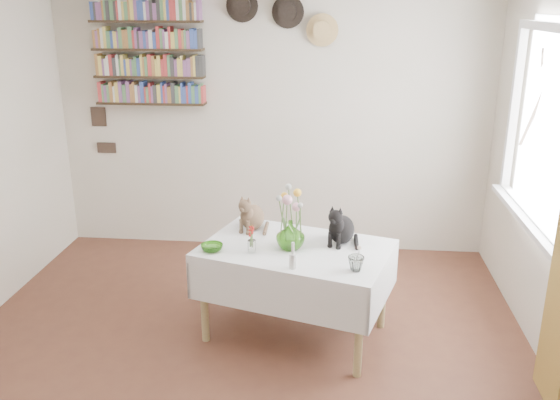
# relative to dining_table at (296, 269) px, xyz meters

# --- Properties ---
(room) EXTENTS (4.08, 4.58, 2.58)m
(room) POSITION_rel_dining_table_xyz_m (-0.35, -0.61, 0.74)
(room) COLOR brown
(room) RESTS_ON ground
(window) EXTENTS (0.12, 1.52, 1.32)m
(window) POSITION_rel_dining_table_xyz_m (1.62, 0.19, 0.89)
(window) COLOR white
(window) RESTS_ON room
(dining_table) EXTENTS (1.45, 1.15, 0.68)m
(dining_table) POSITION_rel_dining_table_xyz_m (0.00, 0.00, 0.00)
(dining_table) COLOR white
(dining_table) RESTS_ON room
(tabby_cat) EXTENTS (0.27, 0.30, 0.28)m
(tabby_cat) POSITION_rel_dining_table_xyz_m (-0.34, 0.32, 0.31)
(tabby_cat) COLOR brown
(tabby_cat) RESTS_ON dining_table
(black_cat) EXTENTS (0.28, 0.31, 0.30)m
(black_cat) POSITION_rel_dining_table_xyz_m (0.31, 0.12, 0.32)
(black_cat) COLOR black
(black_cat) RESTS_ON dining_table
(flower_vase) EXTENTS (0.23, 0.23, 0.20)m
(flower_vase) POSITION_rel_dining_table_xyz_m (-0.03, -0.03, 0.27)
(flower_vase) COLOR #76CA45
(flower_vase) RESTS_ON dining_table
(green_bowl) EXTENTS (0.20, 0.20, 0.05)m
(green_bowl) POSITION_rel_dining_table_xyz_m (-0.56, -0.12, 0.19)
(green_bowl) COLOR #76CA45
(green_bowl) RESTS_ON dining_table
(drinking_glass) EXTENTS (0.15, 0.15, 0.10)m
(drinking_glass) POSITION_rel_dining_table_xyz_m (0.40, -0.34, 0.21)
(drinking_glass) COLOR white
(drinking_glass) RESTS_ON dining_table
(candlestick) EXTENTS (0.05, 0.05, 0.18)m
(candlestick) POSITION_rel_dining_table_xyz_m (0.01, -0.34, 0.23)
(candlestick) COLOR white
(candlestick) RESTS_ON dining_table
(berry_jar) EXTENTS (0.06, 0.06, 0.22)m
(berry_jar) POSITION_rel_dining_table_xyz_m (-0.29, -0.12, 0.27)
(berry_jar) COLOR white
(berry_jar) RESTS_ON dining_table
(porcelain_figurine) EXTENTS (0.05, 0.05, 0.09)m
(porcelain_figurine) POSITION_rel_dining_table_xyz_m (0.43, -0.14, 0.21)
(porcelain_figurine) COLOR white
(porcelain_figurine) RESTS_ON dining_table
(flower_bouquet) EXTENTS (0.17, 0.13, 0.39)m
(flower_bouquet) POSITION_rel_dining_table_xyz_m (-0.03, -0.02, 0.51)
(flower_bouquet) COLOR #4C7233
(flower_bouquet) RESTS_ON flower_vase
(bookshelf_unit) EXTENTS (1.00, 0.16, 0.91)m
(bookshelf_unit) POSITION_rel_dining_table_xyz_m (-1.45, 1.55, 1.33)
(bookshelf_unit) COLOR #312314
(bookshelf_unit) RESTS_ON room
(wall_hats) EXTENTS (0.98, 0.09, 0.48)m
(wall_hats) POSITION_rel_dining_table_xyz_m (-0.23, 1.57, 1.66)
(wall_hats) COLOR black
(wall_hats) RESTS_ON room
(wall_art_plaques) EXTENTS (0.21, 0.02, 0.44)m
(wall_art_plaques) POSITION_rel_dining_table_xyz_m (-1.98, 1.62, 0.61)
(wall_art_plaques) COLOR #38281E
(wall_art_plaques) RESTS_ON room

